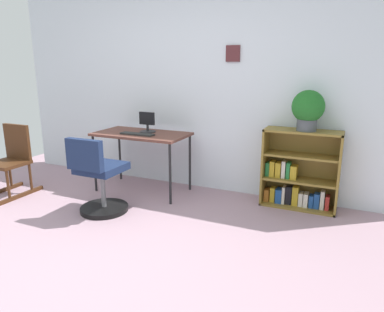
# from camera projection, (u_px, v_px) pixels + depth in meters

# --- Properties ---
(ground_plane) EXTENTS (6.24, 6.24, 0.00)m
(ground_plane) POSITION_uv_depth(u_px,v_px,m) (82.00, 261.00, 2.92)
(ground_plane) COLOR #A58593
(wall_back) EXTENTS (5.20, 0.12, 2.48)m
(wall_back) POSITION_uv_depth(u_px,v_px,m) (191.00, 91.00, 4.51)
(wall_back) COLOR silver
(wall_back) RESTS_ON ground_plane
(desk) EXTENTS (1.15, 0.61, 0.75)m
(desk) POSITION_uv_depth(u_px,v_px,m) (142.00, 137.00, 4.39)
(desk) COLOR brown
(desk) RESTS_ON ground_plane
(monitor) EXTENTS (0.21, 0.20, 0.25)m
(monitor) POSITION_uv_depth(u_px,v_px,m) (147.00, 124.00, 4.40)
(monitor) COLOR #262628
(monitor) RESTS_ON desk
(keyboard) EXTENTS (0.43, 0.11, 0.02)m
(keyboard) POSITION_uv_depth(u_px,v_px,m) (137.00, 134.00, 4.27)
(keyboard) COLOR #292A29
(keyboard) RESTS_ON desk
(office_chair) EXTENTS (0.52, 0.55, 0.85)m
(office_chair) POSITION_uv_depth(u_px,v_px,m) (99.00, 180.00, 3.78)
(office_chair) COLOR black
(office_chair) RESTS_ON ground_plane
(rocking_chair) EXTENTS (0.42, 0.64, 0.85)m
(rocking_chair) POSITION_uv_depth(u_px,v_px,m) (12.00, 159.00, 4.36)
(rocking_chair) COLOR #452713
(rocking_chair) RESTS_ON ground_plane
(bookshelf_low) EXTENTS (0.82, 0.30, 0.88)m
(bookshelf_low) POSITION_uv_depth(u_px,v_px,m) (298.00, 173.00, 3.98)
(bookshelf_low) COLOR olive
(bookshelf_low) RESTS_ON ground_plane
(potted_plant_on_shelf) EXTENTS (0.34, 0.34, 0.43)m
(potted_plant_on_shelf) POSITION_uv_depth(u_px,v_px,m) (308.00, 109.00, 3.73)
(potted_plant_on_shelf) COLOR #474C51
(potted_plant_on_shelf) RESTS_ON bookshelf_low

